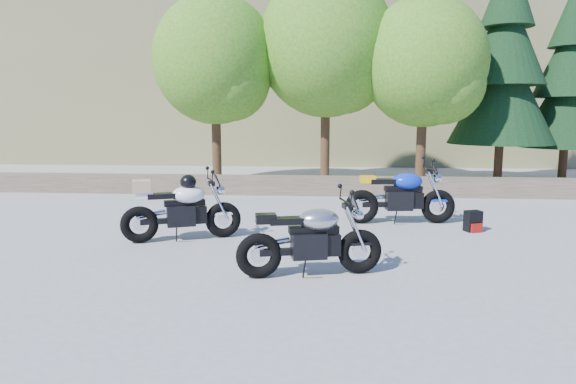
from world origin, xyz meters
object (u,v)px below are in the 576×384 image
object	(u,v)px
silver_bike	(311,240)
backpack	(473,221)
white_bike	(181,208)
blue_bike	(401,197)

from	to	relation	value
silver_bike	backpack	world-z (taller)	silver_bike
white_bike	backpack	world-z (taller)	white_bike
white_bike	blue_bike	size ratio (longest dim) A/B	0.89
blue_bike	backpack	xyz separation A→B (m)	(1.25, -0.62, -0.35)
white_bike	blue_bike	distance (m)	4.31
silver_bike	white_bike	size ratio (longest dim) A/B	1.00
blue_bike	white_bike	bearing A→B (deg)	-161.96
silver_bike	white_bike	bearing A→B (deg)	128.45
white_bike	blue_bike	xyz separation A→B (m)	(3.95, 1.72, -0.02)
silver_bike	white_bike	distance (m)	2.92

